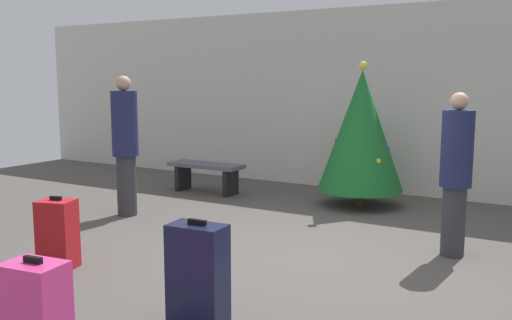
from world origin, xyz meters
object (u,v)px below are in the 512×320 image
Objects in this scene: holiday_tree at (361,131)px; traveller_0 at (456,171)px; suitcase_1 at (58,234)px; suitcase_2 at (198,275)px; traveller_1 at (125,142)px; waiting_bench at (206,171)px.

holiday_tree is 1.22× the size of traveller_0.
traveller_0 is 4.04m from suitcase_1.
traveller_0 is at bearing -46.52° from holiday_tree.
traveller_1 is at bearing 141.16° from suitcase_2.
traveller_1 is at bearing -139.79° from holiday_tree.
traveller_1 is 2.62× the size of suitcase_1.
waiting_bench is at bearing 124.69° from suitcase_2.
suitcase_2 is (-1.29, -2.71, -0.51)m from traveller_0.
suitcase_1 is (0.91, -3.76, -0.01)m from waiting_bench.
holiday_tree reaches higher than waiting_bench.
traveller_1 is (-2.52, -2.13, -0.11)m from holiday_tree.
suitcase_1 reaches higher than waiting_bench.
suitcase_2 is (2.89, -2.33, -0.60)m from traveller_1.
holiday_tree is 3.31m from traveller_1.
suitcase_1 is 1.98m from suitcase_2.
suitcase_1 is at bearing -111.10° from holiday_tree.
traveller_1 is (-0.04, -1.80, 0.64)m from waiting_bench.
holiday_tree is 2.62m from waiting_bench.
suitcase_2 reaches higher than suitcase_1.
traveller_1 is at bearing -91.16° from waiting_bench.
waiting_bench is 4.41m from traveller_0.
traveller_1 is 2.28m from suitcase_1.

